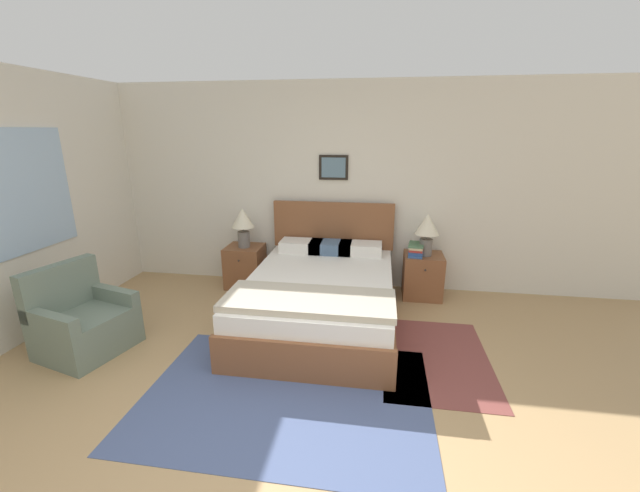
# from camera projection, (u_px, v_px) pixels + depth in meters

# --- Properties ---
(ground_plane) EXTENTS (16.00, 16.00, 0.00)m
(ground_plane) POSITION_uv_depth(u_px,v_px,m) (253.00, 491.00, 2.27)
(ground_plane) COLOR tan
(wall_back) EXTENTS (7.95, 0.09, 2.60)m
(wall_back) POSITION_uv_depth(u_px,v_px,m) (329.00, 188.00, 5.05)
(wall_back) COLOR silver
(wall_back) RESTS_ON ground_plane
(wall_left) EXTENTS (0.08, 5.69, 2.60)m
(wall_left) POSITION_uv_depth(u_px,v_px,m) (25.00, 205.00, 3.85)
(wall_left) COLOR silver
(wall_left) RESTS_ON ground_plane
(area_rug_main) EXTENTS (2.24, 1.59, 0.01)m
(area_rug_main) POSITION_uv_depth(u_px,v_px,m) (286.00, 395.00, 3.10)
(area_rug_main) COLOR #47567F
(area_rug_main) RESTS_ON ground_plane
(area_rug_bedside) EXTENTS (0.95, 1.42, 0.01)m
(area_rug_bedside) POSITION_uv_depth(u_px,v_px,m) (435.00, 357.00, 3.61)
(area_rug_bedside) COLOR brown
(area_rug_bedside) RESTS_ON ground_plane
(bed) EXTENTS (1.55, 2.19, 1.13)m
(bed) POSITION_uv_depth(u_px,v_px,m) (321.00, 295.00, 4.23)
(bed) COLOR brown
(bed) RESTS_ON ground_plane
(armchair) EXTENTS (0.81, 0.86, 0.82)m
(armchair) POSITION_uv_depth(u_px,v_px,m) (83.00, 323.00, 3.67)
(armchair) COLOR slate
(armchair) RESTS_ON ground_plane
(nightstand_near_window) EXTENTS (0.47, 0.46, 0.55)m
(nightstand_near_window) POSITION_uv_depth(u_px,v_px,m) (245.00, 266.00, 5.21)
(nightstand_near_window) COLOR brown
(nightstand_near_window) RESTS_ON ground_plane
(nightstand_by_door) EXTENTS (0.47, 0.46, 0.55)m
(nightstand_by_door) POSITION_uv_depth(u_px,v_px,m) (422.00, 276.00, 4.88)
(nightstand_by_door) COLOR brown
(nightstand_by_door) RESTS_ON ground_plane
(table_lamp_near_window) EXTENTS (0.29, 0.29, 0.51)m
(table_lamp_near_window) POSITION_uv_depth(u_px,v_px,m) (243.00, 222.00, 5.02)
(table_lamp_near_window) COLOR slate
(table_lamp_near_window) RESTS_ON nightstand_near_window
(table_lamp_by_door) EXTENTS (0.29, 0.29, 0.51)m
(table_lamp_by_door) POSITION_uv_depth(u_px,v_px,m) (427.00, 229.00, 4.68)
(table_lamp_by_door) COLOR slate
(table_lamp_by_door) RESTS_ON nightstand_by_door
(book_thick_bottom) EXTENTS (0.20, 0.29, 0.03)m
(book_thick_bottom) POSITION_uv_depth(u_px,v_px,m) (416.00, 254.00, 4.77)
(book_thick_bottom) COLOR #335693
(book_thick_bottom) RESTS_ON nightstand_by_door
(book_hardcover_middle) EXTENTS (0.19, 0.25, 0.04)m
(book_hardcover_middle) POSITION_uv_depth(u_px,v_px,m) (416.00, 252.00, 4.76)
(book_hardcover_middle) COLOR #335693
(book_hardcover_middle) RESTS_ON book_thick_bottom
(book_novel_upper) EXTENTS (0.19, 0.27, 0.03)m
(book_novel_upper) POSITION_uv_depth(u_px,v_px,m) (416.00, 249.00, 4.75)
(book_novel_upper) COLOR #B7332D
(book_novel_upper) RESTS_ON book_hardcover_middle
(book_slim_near_top) EXTENTS (0.19, 0.29, 0.03)m
(book_slim_near_top) POSITION_uv_depth(u_px,v_px,m) (416.00, 247.00, 4.74)
(book_slim_near_top) COLOR beige
(book_slim_near_top) RESTS_ON book_novel_upper
(book_paperback_top) EXTENTS (0.21, 0.29, 0.02)m
(book_paperback_top) POSITION_uv_depth(u_px,v_px,m) (416.00, 245.00, 4.73)
(book_paperback_top) COLOR #4C7551
(book_paperback_top) RESTS_ON book_slim_near_top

